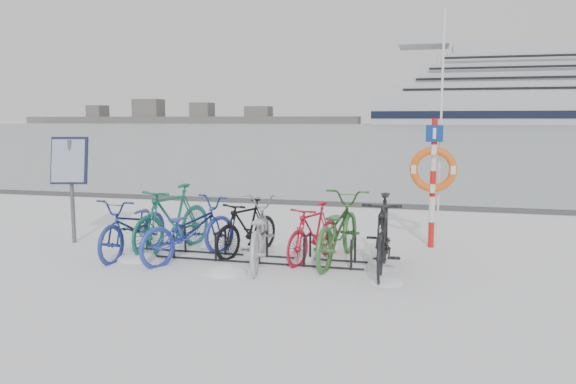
{
  "coord_description": "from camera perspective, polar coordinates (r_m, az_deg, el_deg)",
  "views": [
    {
      "loc": [
        2.89,
        -8.37,
        2.24
      ],
      "look_at": [
        0.62,
        0.6,
        1.04
      ],
      "focal_mm": 35.0,
      "sensor_mm": 36.0,
      "label": 1
    }
  ],
  "objects": [
    {
      "name": "bike_0",
      "position": [
        9.67,
        -15.33,
        -3.17
      ],
      "size": [
        0.78,
        1.97,
        1.02
      ],
      "primitive_type": "imported",
      "rotation": [
        0.0,
        0.0,
        -0.06
      ],
      "color": "navy",
      "rests_on": "ground"
    },
    {
      "name": "quay_edge",
      "position": [
        14.72,
        2.73,
        -1.15
      ],
      "size": [
        400.0,
        0.25,
        0.1
      ],
      "primitive_type": "cube",
      "color": "#3F3F42",
      "rests_on": "ground"
    },
    {
      "name": "ground",
      "position": [
        9.13,
        -4.72,
        -6.81
      ],
      "size": [
        900.0,
        900.0,
        0.0
      ],
      "primitive_type": "plane",
      "color": "white",
      "rests_on": "ground"
    },
    {
      "name": "bike_4",
      "position": [
        8.72,
        -3.04,
        -3.89
      ],
      "size": [
        1.11,
        2.14,
        1.07
      ],
      "primitive_type": "imported",
      "rotation": [
        0.0,
        0.0,
        3.34
      ],
      "color": "#ADB1B4",
      "rests_on": "ground"
    },
    {
      "name": "ice_sheet",
      "position": [
        163.41,
        13.27,
        6.44
      ],
      "size": [
        400.0,
        298.0,
        0.02
      ],
      "primitive_type": "cube",
      "color": "#A6B3BB",
      "rests_on": "ground"
    },
    {
      "name": "bike_1",
      "position": [
        9.77,
        -11.64,
        -2.5
      ],
      "size": [
        1.05,
        2.02,
        1.17
      ],
      "primitive_type": "imported",
      "rotation": [
        0.0,
        0.0,
        -0.27
      ],
      "color": "#16614E",
      "rests_on": "ground"
    },
    {
      "name": "bike_5",
      "position": [
        8.96,
        2.64,
        -3.94
      ],
      "size": [
        0.94,
        1.64,
        0.95
      ],
      "primitive_type": "imported",
      "rotation": [
        0.0,
        0.0,
        -0.34
      ],
      "color": "red",
      "rests_on": "ground"
    },
    {
      "name": "bike_3",
      "position": [
        9.39,
        -4.18,
        -3.41
      ],
      "size": [
        0.98,
        1.66,
        0.96
      ],
      "primitive_type": "imported",
      "rotation": [
        0.0,
        0.0,
        -0.36
      ],
      "color": "black",
      "rests_on": "ground"
    },
    {
      "name": "bike_2",
      "position": [
        9.16,
        -10.01,
        -3.57
      ],
      "size": [
        1.45,
        2.06,
        1.03
      ],
      "primitive_type": "imported",
      "rotation": [
        0.0,
        0.0,
        2.7
      ],
      "color": "#263AA8",
      "rests_on": "ground"
    },
    {
      "name": "bike_6",
      "position": [
        8.92,
        5.03,
        -3.49
      ],
      "size": [
        0.99,
        2.2,
        1.11
      ],
      "primitive_type": "imported",
      "rotation": [
        0.0,
        0.0,
        3.02
      ],
      "color": "#336B30",
      "rests_on": "ground"
    },
    {
      "name": "snow_drifts",
      "position": [
        9.06,
        -7.8,
        -6.97
      ],
      "size": [
        5.37,
        2.12,
        0.23
      ],
      "color": "white",
      "rests_on": "ground"
    },
    {
      "name": "shoreline",
      "position": [
        296.02,
        -10.86,
        7.39
      ],
      "size": [
        180.0,
        12.0,
        9.5
      ],
      "color": "#4F4F4F",
      "rests_on": "ground"
    },
    {
      "name": "info_board",
      "position": [
        10.79,
        -21.29,
        2.38
      ],
      "size": [
        0.68,
        0.39,
        1.93
      ],
      "rotation": [
        0.0,
        0.0,
        0.26
      ],
      "color": "#595B5E",
      "rests_on": "ground"
    },
    {
      "name": "bike_7",
      "position": [
        8.38,
        9.63,
        -4.07
      ],
      "size": [
        0.59,
        1.97,
        1.18
      ],
      "primitive_type": "imported",
      "rotation": [
        0.0,
        0.0,
        0.02
      ],
      "color": "black",
      "rests_on": "ground"
    },
    {
      "name": "lifebuoy_station",
      "position": [
        9.97,
        14.57,
        2.2
      ],
      "size": [
        0.79,
        0.23,
        4.1
      ],
      "color": "red",
      "rests_on": "ground"
    },
    {
      "name": "bike_rack",
      "position": [
        9.09,
        -4.73,
        -5.71
      ],
      "size": [
        4.0,
        0.48,
        0.46
      ],
      "color": "black",
      "rests_on": "ground"
    },
    {
      "name": "cruise_ferry",
      "position": [
        241.42,
        25.0,
        9.08
      ],
      "size": [
        135.64,
        25.59,
        44.57
      ],
      "color": "silver",
      "rests_on": "ground"
    }
  ]
}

